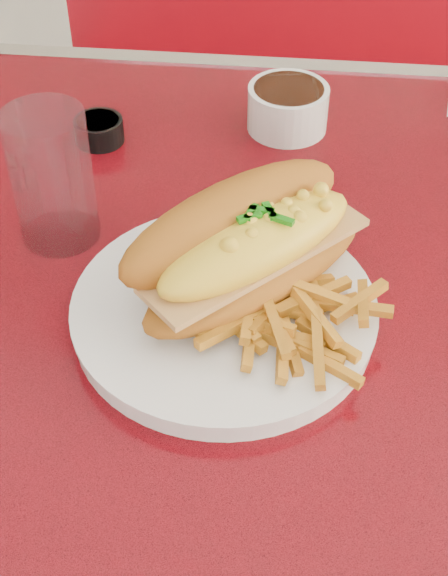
# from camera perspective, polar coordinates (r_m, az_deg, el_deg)

# --- Properties ---
(diner_table) EXTENTS (1.23, 0.83, 0.77)m
(diner_table) POSITION_cam_1_polar(r_m,az_deg,el_deg) (0.92, 10.82, -6.12)
(diner_table) COLOR #BA0B19
(diner_table) RESTS_ON ground
(booth_bench_far) EXTENTS (1.20, 0.51, 0.90)m
(booth_bench_far) POSITION_cam_1_polar(r_m,az_deg,el_deg) (1.74, 8.56, 7.43)
(booth_bench_far) COLOR maroon
(booth_bench_far) RESTS_ON ground
(dinner_plate) EXTENTS (0.31, 0.31, 0.02)m
(dinner_plate) POSITION_cam_1_polar(r_m,az_deg,el_deg) (0.73, 0.00, -1.65)
(dinner_plate) COLOR white
(dinner_plate) RESTS_ON diner_table
(mac_hoagie) EXTENTS (0.26, 0.25, 0.11)m
(mac_hoagie) POSITION_cam_1_polar(r_m,az_deg,el_deg) (0.71, 1.70, 3.09)
(mac_hoagie) COLOR #AD651B
(mac_hoagie) RESTS_ON dinner_plate
(fries_pile) EXTENTS (0.15, 0.14, 0.04)m
(fries_pile) POSITION_cam_1_polar(r_m,az_deg,el_deg) (0.69, 5.10, -1.94)
(fries_pile) COLOR orange
(fries_pile) RESTS_ON dinner_plate
(fork) EXTENTS (0.02, 0.15, 0.00)m
(fork) POSITION_cam_1_polar(r_m,az_deg,el_deg) (0.76, 4.69, 1.51)
(fork) COLOR silver
(fork) RESTS_ON dinner_plate
(gravy_ramekin) EXTENTS (0.11, 0.11, 0.05)m
(gravy_ramekin) POSITION_cam_1_polar(r_m,az_deg,el_deg) (0.98, 4.56, 12.73)
(gravy_ramekin) COLOR white
(gravy_ramekin) RESTS_ON diner_table
(sauce_cup_left) EXTENTS (0.06, 0.06, 0.03)m
(sauce_cup_left) POSITION_cam_1_polar(r_m,az_deg,el_deg) (0.97, -8.89, 11.09)
(sauce_cup_left) COLOR black
(sauce_cup_left) RESTS_ON diner_table
(water_tumbler) EXTENTS (0.10, 0.10, 0.14)m
(water_tumbler) POSITION_cam_1_polar(r_m,az_deg,el_deg) (0.80, -12.13, 7.68)
(water_tumbler) COLOR #A5BED5
(water_tumbler) RESTS_ON diner_table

